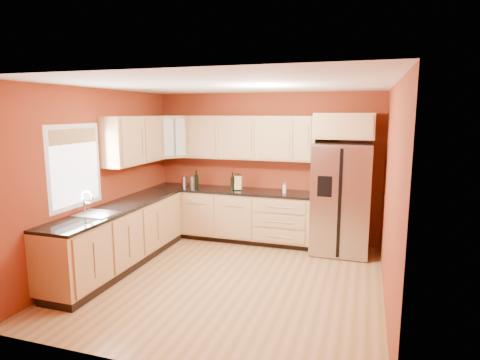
{
  "coord_description": "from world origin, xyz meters",
  "views": [
    {
      "loc": [
        1.71,
        -4.87,
        2.26
      ],
      "look_at": [
        -0.12,
        0.9,
        1.24
      ],
      "focal_mm": 30.0,
      "sensor_mm": 36.0,
      "label": 1
    }
  ],
  "objects_px": {
    "refrigerator": "(341,199)",
    "canister_left": "(185,181)",
    "soap_dispenser": "(284,188)",
    "wine_bottle_a": "(196,179)",
    "knife_block": "(238,183)"
  },
  "relations": [
    {
      "from": "wine_bottle_a",
      "to": "soap_dispenser",
      "type": "bearing_deg",
      "value": 0.09
    },
    {
      "from": "soap_dispenser",
      "to": "knife_block",
      "type": "bearing_deg",
      "value": 175.61
    },
    {
      "from": "wine_bottle_a",
      "to": "canister_left",
      "type": "bearing_deg",
      "value": 157.69
    },
    {
      "from": "refrigerator",
      "to": "canister_left",
      "type": "distance_m",
      "value": 2.81
    },
    {
      "from": "canister_left",
      "to": "wine_bottle_a",
      "type": "height_order",
      "value": "wine_bottle_a"
    },
    {
      "from": "wine_bottle_a",
      "to": "soap_dispenser",
      "type": "height_order",
      "value": "wine_bottle_a"
    },
    {
      "from": "canister_left",
      "to": "wine_bottle_a",
      "type": "bearing_deg",
      "value": -22.31
    },
    {
      "from": "canister_left",
      "to": "knife_block",
      "type": "height_order",
      "value": "knife_block"
    },
    {
      "from": "canister_left",
      "to": "soap_dispenser",
      "type": "xyz_separation_m",
      "value": [
        1.88,
        -0.11,
        -0.0
      ]
    },
    {
      "from": "refrigerator",
      "to": "knife_block",
      "type": "bearing_deg",
      "value": 177.88
    },
    {
      "from": "knife_block",
      "to": "soap_dispenser",
      "type": "xyz_separation_m",
      "value": [
        0.83,
        -0.06,
        -0.03
      ]
    },
    {
      "from": "canister_left",
      "to": "knife_block",
      "type": "bearing_deg",
      "value": -2.75
    },
    {
      "from": "refrigerator",
      "to": "knife_block",
      "type": "height_order",
      "value": "refrigerator"
    },
    {
      "from": "canister_left",
      "to": "soap_dispenser",
      "type": "bearing_deg",
      "value": -3.47
    },
    {
      "from": "wine_bottle_a",
      "to": "soap_dispenser",
      "type": "relative_size",
      "value": 1.89
    }
  ]
}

